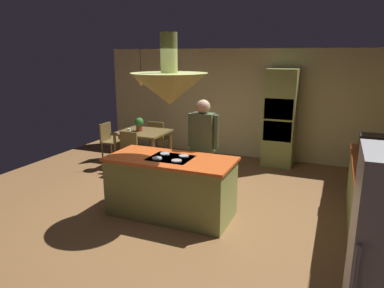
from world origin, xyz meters
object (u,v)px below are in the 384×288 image
Objects in this scene: dining_table at (143,136)px; canister_sugar at (382,167)px; canister_flour at (383,172)px; canister_tea at (380,164)px; oven_tower at (280,118)px; potted_plant_on_table at (139,124)px; microwave_on_counter at (375,144)px; chair_facing_island at (126,150)px; chair_by_back_wall at (158,136)px; person_at_island at (203,144)px; chair_at_corner at (109,139)px; kitchen_island at (171,186)px; cup_on_table at (129,131)px.

dining_table is 5.80× the size of canister_sugar.
canister_flour reaches higher than canister_tea.
oven_tower is 3.05m from dining_table.
microwave_on_counter reaches higher than potted_plant_on_table.
dining_table is 0.71m from chair_facing_island.
oven_tower is 2.89m from chair_by_back_wall.
person_at_island reaches higher than dining_table.
chair_facing_island is 4.64m from canister_tea.
oven_tower reaches higher than chair_at_corner.
canister_flour is at bearing 150.37° from chair_by_back_wall.
canister_tea reaches higher than potted_plant_on_table.
chair_at_corner is (-0.91, 0.00, -0.16)m from dining_table.
dining_table is 4.93m from canister_flour.
kitchen_island is 2.21m from chair_facing_island.
canister_sugar is at bearing 90.00° from canister_flour.
kitchen_island is 1.12× the size of person_at_island.
person_at_island is 2.88m from chair_by_back_wall.
kitchen_island is at bearing -128.79° from chair_at_corner.
canister_sugar is (2.84, 0.39, 0.55)m from kitchen_island.
canister_flour is at bearing -19.19° from cup_on_table.
dining_table is at bearing 144.72° from person_at_island.
potted_plant_on_table is at bearing -89.76° from chair_at_corner.
oven_tower reaches higher than canister_sugar.
canister_sugar is at bearing -12.60° from chair_facing_island.
canister_sugar reaches higher than chair_at_corner.
kitchen_island is 0.91× the size of oven_tower.
chair_facing_island is (0.00, -0.69, -0.16)m from dining_table.
oven_tower is at bearing 119.85° from canister_flour.
microwave_on_counter is (0.00, 0.93, 0.06)m from canister_tea.
microwave_on_counter reaches higher than canister_flour.
person_at_island is 2.44m from cup_on_table.
chair_at_corner is 4.72× the size of canister_sugar.
canister_tea is (4.54, -2.22, 0.49)m from chair_by_back_wall.
canister_flour is at bearing -90.00° from canister_sugar.
chair_by_back_wall reaches higher than dining_table.
oven_tower is (1.10, 3.24, 0.60)m from kitchen_island.
dining_table is 3.56× the size of potted_plant_on_table.
person_at_island is at bearing -27.90° from cup_on_table.
microwave_on_counter is at bearing 90.00° from canister_flour.
kitchen_island reaches higher than chair_by_back_wall.
kitchen_island is 10.44× the size of canister_sugar.
canister_tea is 0.33× the size of microwave_on_counter.
dining_table is at bearing -157.79° from oven_tower.
microwave_on_counter is (5.45, -0.59, 0.55)m from chair_at_corner.
chair_by_back_wall is at bearing -170.88° from oven_tower.
cup_on_table is at bearing 175.69° from microwave_on_counter.
kitchen_island is at bearing -49.55° from potted_plant_on_table.
oven_tower is 11.52× the size of canister_sugar.
canister_sugar is at bearing -90.00° from canister_tea.
person_at_island is 19.09× the size of cup_on_table.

